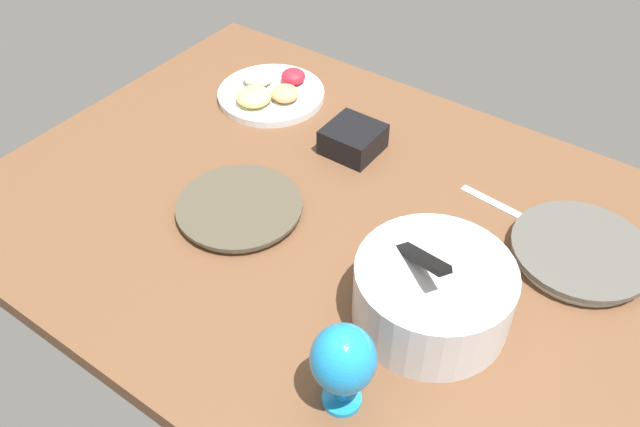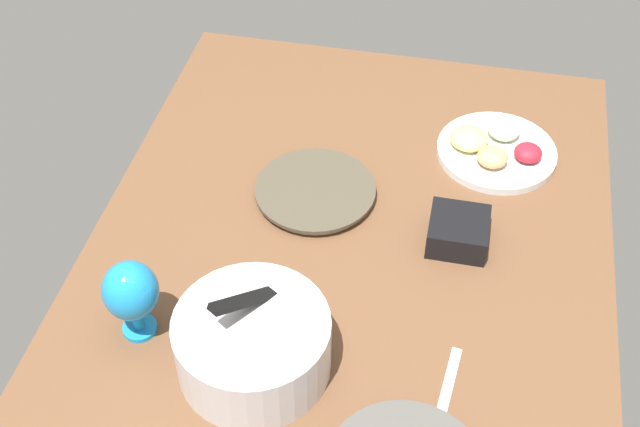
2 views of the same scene
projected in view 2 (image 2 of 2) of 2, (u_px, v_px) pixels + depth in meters
ground_plane at (338, 297)px, 160.17cm from camera, size 160.00×104.00×4.00cm
dinner_plate_right at (315, 191)px, 176.43cm from camera, size 25.74×25.74×2.21cm
mixing_bowl at (253, 342)px, 142.18cm from camera, size 27.12×26.95×18.91cm
fruit_platter at (495, 148)px, 185.12cm from camera, size 26.56×26.56×5.51cm
hurricane_glass_blue at (131, 292)px, 144.69cm from camera, size 9.94×9.94×16.91cm
square_bowl_black at (458, 230)px, 165.35cm from camera, size 11.76×11.76×6.05cm
fork_by_left_plate at (447, 389)px, 142.92cm from camera, size 18.09×3.69×0.60cm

